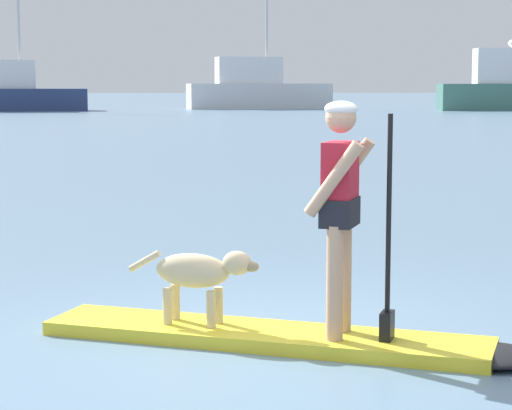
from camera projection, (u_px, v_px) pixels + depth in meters
ground_plane at (264, 343)px, 7.21m from camera, size 400.00×400.00×0.00m
paddleboard at (294, 338)px, 7.14m from camera, size 3.58×1.92×0.10m
person_paddler at (342, 202)px, 6.90m from camera, size 0.68×0.59×1.68m
dog at (199, 273)px, 7.31m from camera, size 1.00×0.46×0.57m
moored_boat_center at (10, 92)px, 68.65m from camera, size 10.57×4.72×11.64m
moored_boat_outer at (257, 89)px, 74.60m from camera, size 11.22×4.34×12.14m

